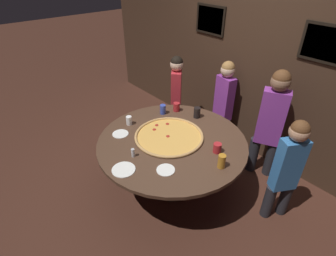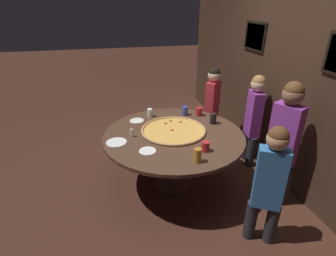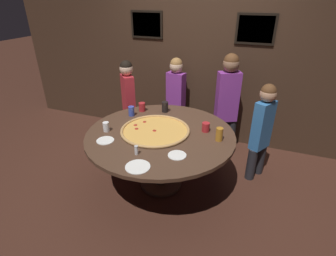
% 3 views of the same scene
% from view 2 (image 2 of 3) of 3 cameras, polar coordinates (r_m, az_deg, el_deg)
% --- Properties ---
extents(ground_plane, '(24.00, 24.00, 0.00)m').
position_cam_2_polar(ground_plane, '(3.60, 1.14, -11.83)').
color(ground_plane, '#422319').
extents(back_wall, '(6.40, 0.08, 2.60)m').
position_cam_2_polar(back_wall, '(3.64, 24.44, 9.31)').
color(back_wall, '#3D281C').
rests_on(back_wall, ground_plane).
extents(dining_table, '(1.72, 1.72, 0.74)m').
position_cam_2_polar(dining_table, '(3.26, 1.24, -3.09)').
color(dining_table, '#4C3323').
rests_on(dining_table, ground_plane).
extents(giant_pizza, '(0.81, 0.81, 0.03)m').
position_cam_2_polar(giant_pizza, '(3.26, 1.20, -0.46)').
color(giant_pizza, '#E5A84C').
rests_on(giant_pizza, dining_table).
extents(drink_cup_centre_back, '(0.08, 0.08, 0.13)m').
position_cam_2_polar(drink_cup_centre_back, '(3.73, 3.72, 3.76)').
color(drink_cup_centre_back, '#384CB7').
rests_on(drink_cup_centre_back, dining_table).
extents(drink_cup_near_left, '(0.09, 0.09, 0.12)m').
position_cam_2_polar(drink_cup_near_left, '(3.73, 6.76, 3.58)').
color(drink_cup_near_left, '#B22328').
rests_on(drink_cup_near_left, dining_table).
extents(drink_cup_far_left, '(0.07, 0.07, 0.11)m').
position_cam_2_polar(drink_cup_far_left, '(3.68, -3.96, 3.35)').
color(drink_cup_far_left, white).
rests_on(drink_cup_far_left, dining_table).
extents(drink_cup_by_shaker, '(0.09, 0.09, 0.11)m').
position_cam_2_polar(drink_cup_by_shaker, '(2.85, 8.14, -3.99)').
color(drink_cup_by_shaker, '#B22328').
rests_on(drink_cup_by_shaker, dining_table).
extents(drink_cup_beside_pizza, '(0.09, 0.09, 0.14)m').
position_cam_2_polar(drink_cup_beside_pizza, '(3.50, 9.79, 2.06)').
color(drink_cup_beside_pizza, black).
rests_on(drink_cup_beside_pizza, dining_table).
extents(drink_cup_far_right, '(0.08, 0.08, 0.15)m').
position_cam_2_polar(drink_cup_far_right, '(2.64, 6.48, -5.96)').
color(drink_cup_far_right, '#BC7A23').
rests_on(drink_cup_far_right, dining_table).
extents(white_plate_near_front, '(0.24, 0.24, 0.01)m').
position_cam_2_polar(white_plate_near_front, '(3.06, -11.16, -3.07)').
color(white_plate_near_front, white).
rests_on(white_plate_near_front, dining_table).
extents(white_plate_right_side, '(0.19, 0.19, 0.01)m').
position_cam_2_polar(white_plate_right_side, '(3.57, -6.80, 1.59)').
color(white_plate_right_side, white).
rests_on(white_plate_right_side, dining_table).
extents(white_plate_beside_cup, '(0.19, 0.19, 0.01)m').
position_cam_2_polar(white_plate_beside_cup, '(2.84, -4.47, -4.99)').
color(white_plate_beside_cup, white).
rests_on(white_plate_beside_cup, dining_table).
extents(condiment_shaker, '(0.04, 0.04, 0.10)m').
position_cam_2_polar(condiment_shaker, '(3.15, -7.89, -1.04)').
color(condiment_shaker, silver).
rests_on(condiment_shaker, dining_table).
extents(diner_centre_back, '(0.39, 0.29, 1.48)m').
position_cam_2_polar(diner_centre_back, '(3.18, 23.92, -1.92)').
color(diner_centre_back, '#232328').
rests_on(diner_centre_back, ground_plane).
extents(diner_far_right, '(0.26, 0.33, 1.27)m').
position_cam_2_polar(diner_far_right, '(2.61, 21.18, -10.68)').
color(diner_far_right, '#232328').
rests_on(diner_far_right, ground_plane).
extents(diner_side_right, '(0.35, 0.20, 1.33)m').
position_cam_2_polar(diner_side_right, '(3.87, 18.13, 2.56)').
color(diner_side_right, '#232328').
rests_on(diner_side_right, ground_plane).
extents(diner_side_left, '(0.31, 0.32, 1.32)m').
position_cam_2_polar(diner_side_left, '(4.25, 9.59, 5.41)').
color(diner_side_left, '#232328').
rests_on(diner_side_left, ground_plane).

